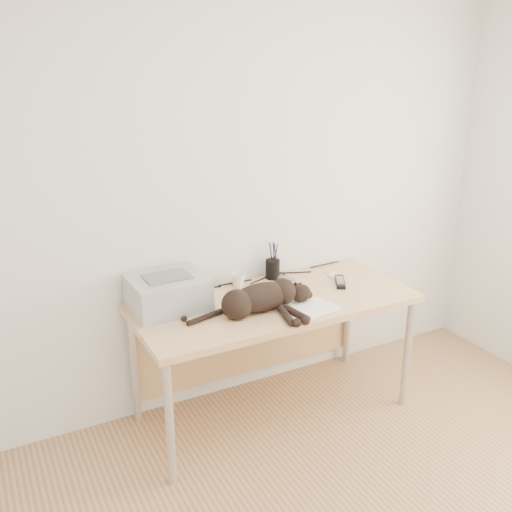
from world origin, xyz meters
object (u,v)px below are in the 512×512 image
desk (267,315)px  pen_cup (273,269)px  printer (168,292)px  mug (238,280)px  mouse (333,273)px  cat (259,300)px

desk → pen_cup: (0.15, 0.20, 0.20)m
printer → mug: 0.48m
desk → mug: mug is taller
desk → pen_cup: bearing=54.2°
desk → printer: (-0.57, 0.08, 0.22)m
desk → printer: printer is taller
printer → mouse: printer is taller
desk → pen_cup: size_ratio=7.15×
cat → printer: bearing=145.1°
pen_cup → printer: bearing=-170.5°
desk → mug: size_ratio=17.84×
cat → mug: size_ratio=8.14×
cat → mouse: (0.66, 0.25, -0.05)m
desk → mouse: bearing=6.9°
pen_cup → mouse: bearing=-22.0°
mug → pen_cup: (0.25, 0.02, 0.02)m
cat → pen_cup: (0.31, 0.40, -0.01)m
desk → mug: 0.27m
desk → mug: bearing=118.9°
desk → printer: size_ratio=3.92×
cat → pen_cup: pen_cup is taller
printer → pen_cup: 0.73m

